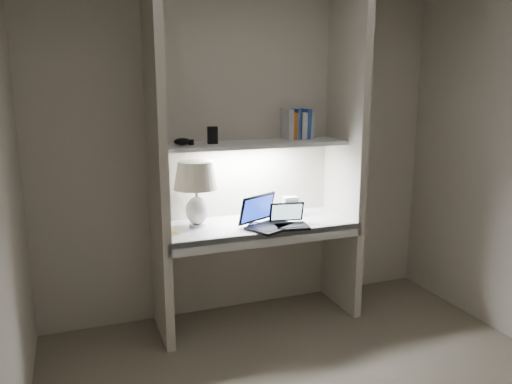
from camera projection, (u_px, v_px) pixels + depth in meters
name	position (u px, v px, depth m)	size (l,w,h in m)	color
back_wall	(245.00, 154.00, 3.89)	(3.20, 0.01, 2.50)	beige
alcove_panel_left	(157.00, 165.00, 3.39)	(0.06, 0.55, 2.50)	beige
alcove_panel_right	(345.00, 154.00, 3.88)	(0.06, 0.55, 2.50)	beige
desk	(258.00, 225.00, 3.74)	(1.40, 0.55, 0.04)	white
desk_apron	(271.00, 239.00, 3.51)	(1.46, 0.03, 0.10)	silver
shelf	(253.00, 144.00, 3.70)	(1.40, 0.36, 0.03)	silver
strip_light	(253.00, 147.00, 3.70)	(0.60, 0.04, 0.01)	white
table_lamp	(196.00, 183.00, 3.57)	(0.33, 0.33, 0.48)	white
laptop_main	(266.00, 220.00, 3.62)	(0.44, 0.41, 0.23)	black
laptop_netbook	(289.00, 221.00, 3.63)	(0.29, 0.26, 0.17)	black
speaker	(290.00, 206.00, 3.91)	(0.11, 0.08, 0.15)	silver
mouse	(276.00, 218.00, 3.80)	(0.10, 0.06, 0.04)	black
cable_coil	(256.00, 225.00, 3.66)	(0.11, 0.11, 0.01)	black
sticky_note	(175.00, 234.00, 3.46)	(0.06, 0.06, 0.00)	gold
book_row	(297.00, 125.00, 3.90)	(0.22, 0.16, 0.23)	silver
shelf_box	(212.00, 135.00, 3.59)	(0.07, 0.05, 0.12)	black
shelf_gadget	(182.00, 142.00, 3.50)	(0.12, 0.09, 0.05)	black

